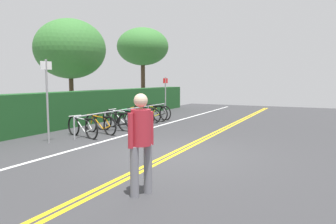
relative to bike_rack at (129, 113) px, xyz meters
The scene contains 19 objects.
ground_plane 5.08m from the bike_rack, 134.58° to the right, with size 32.61×11.96×0.05m, color #353538.
centre_line_yellow_inner 5.14m from the bike_rack, 133.95° to the right, with size 29.34×0.10×0.00m, color gold.
centre_line_yellow_outer 5.02m from the bike_rack, 135.22° to the right, with size 29.34×0.10×0.00m, color gold.
bike_lane_stripe_white 3.72m from the bike_rack, 164.34° to the right, with size 29.34×0.12×0.00m, color white.
bike_rack is the anchor object (origin of this frame).
bicycle_0 2.69m from the bike_rack, behind, with size 0.63×1.68×0.71m.
bicycle_1 1.86m from the bike_rack, behind, with size 0.59×1.68×0.69m.
bicycle_2 1.14m from the bike_rack, behind, with size 0.46×1.67×0.73m.
bicycle_3 0.50m from the bike_rack, behind, with size 0.46×1.79×0.75m.
bicycle_4 0.42m from the bike_rack, ahead, with size 0.48×1.76×0.71m.
bicycle_5 1.18m from the bike_rack, ahead, with size 0.53×1.71×0.71m.
bicycle_6 1.87m from the bike_rack, ahead, with size 0.46×1.83×0.77m.
bicycle_7 2.63m from the bike_rack, ahead, with size 0.62×1.73×0.72m.
pedestrian 7.74m from the bike_rack, 145.76° to the right, with size 0.46×0.32×1.65m.
sign_post_near 4.01m from the bike_rack, behind, with size 0.36×0.09×2.46m.
sign_post_far 3.63m from the bike_rack, ahead, with size 0.36×0.08×2.00m.
hedge_backdrop 2.66m from the bike_rack, 55.55° to the left, with size 15.27×0.81×1.39m, color #1C4C21.
tree_mid 4.43m from the bike_rack, 80.87° to the left, with size 3.19×3.19×4.60m.
tree_far_right 8.32m from the bike_rack, 26.01° to the left, with size 3.22×3.22×5.10m.
Camera 1 is at (-7.18, -3.33, 1.86)m, focal length 34.17 mm.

